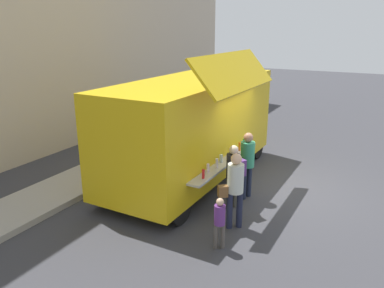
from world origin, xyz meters
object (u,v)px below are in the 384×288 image
object	(u,v)px
customer_rear_waiting	(235,185)
child_near_queue	(220,219)
trash_bin	(185,125)
customer_front_ordering	(247,160)
customer_mid_with_backpack	(234,171)
food_truck_main	(193,126)

from	to	relation	value
customer_rear_waiting	child_near_queue	world-z (taller)	customer_rear_waiting
trash_bin	customer_front_ordering	size ratio (longest dim) A/B	0.54
trash_bin	customer_rear_waiting	distance (m)	7.41
customer_rear_waiting	trash_bin	bearing A→B (deg)	-3.89
customer_front_ordering	customer_mid_with_backpack	xyz separation A→B (m)	(-0.73, 0.06, -0.05)
food_truck_main	trash_bin	distance (m)	4.53
food_truck_main	child_near_queue	bearing A→B (deg)	-143.59
customer_rear_waiting	customer_mid_with_backpack	bearing A→B (deg)	-18.27
trash_bin	child_near_queue	bearing A→B (deg)	-146.44
customer_front_ordering	customer_rear_waiting	size ratio (longest dim) A/B	1.01
customer_front_ordering	customer_mid_with_backpack	bearing A→B (deg)	100.96
food_truck_main	customer_mid_with_backpack	xyz separation A→B (m)	(-1.31, -1.77, -0.59)
food_truck_main	customer_mid_with_backpack	world-z (taller)	food_truck_main
trash_bin	customer_rear_waiting	bearing A→B (deg)	-142.94
customer_mid_with_backpack	child_near_queue	size ratio (longest dim) A/B	1.47
trash_bin	food_truck_main	bearing A→B (deg)	-148.10
food_truck_main	trash_bin	size ratio (longest dim) A/B	6.97
food_truck_main	child_near_queue	xyz separation A→B (m)	(-3.07, -2.19, -0.92)
customer_rear_waiting	child_near_queue	bearing A→B (deg)	142.82
customer_front_ordering	child_near_queue	xyz separation A→B (m)	(-2.49, -0.36, -0.38)
food_truck_main	customer_front_ordering	bearing A→B (deg)	-106.78
trash_bin	customer_front_ordering	world-z (taller)	customer_front_ordering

